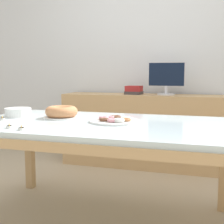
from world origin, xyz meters
TOP-DOWN VIEW (x-y plane):
  - ground_plane at (0.00, 0.00)m, footprint 12.00×12.00m
  - wall_back at (0.00, 1.81)m, footprint 8.00×0.10m
  - dining_table at (0.00, 0.00)m, footprint 1.89×1.10m
  - sideboard at (0.00, 1.51)m, footprint 1.87×0.44m
  - computer_monitor at (0.29, 1.51)m, footprint 0.42×0.20m
  - book_stack at (-0.09, 1.51)m, footprint 0.20×0.20m
  - cake_chocolate_round at (-0.35, 0.10)m, footprint 0.28×0.28m
  - pastry_platter at (0.10, 0.03)m, footprint 0.37×0.37m
  - plate_stack at (-0.73, 0.08)m, footprint 0.21×0.21m
  - tealight_near_front at (-0.48, -0.40)m, footprint 0.04×0.04m
  - tealight_centre at (-0.73, -0.12)m, footprint 0.04×0.04m
  - tealight_right_edge at (-0.36, -0.44)m, footprint 0.04×0.04m

SIDE VIEW (x-z plane):
  - ground_plane at x=0.00m, z-range 0.00..0.00m
  - sideboard at x=0.00m, z-range 0.00..0.86m
  - dining_table at x=0.00m, z-range 0.30..1.06m
  - tealight_near_front at x=-0.48m, z-range 0.75..0.79m
  - tealight_centre at x=-0.73m, z-range 0.75..0.79m
  - tealight_right_edge at x=-0.36m, z-range 0.75..0.79m
  - pastry_platter at x=0.10m, z-range 0.75..0.80m
  - plate_stack at x=-0.73m, z-range 0.76..0.83m
  - cake_chocolate_round at x=-0.35m, z-range 0.76..0.85m
  - book_stack at x=-0.09m, z-range 0.86..0.96m
  - computer_monitor at x=0.29m, z-range 0.86..1.24m
  - wall_back at x=0.00m, z-range 0.00..2.60m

